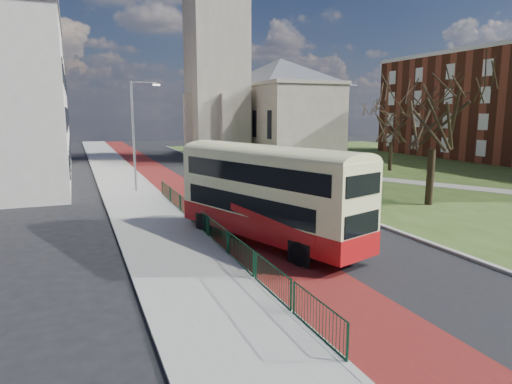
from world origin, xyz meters
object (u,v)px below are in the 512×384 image
streetlamp (135,130)px  bus (267,191)px  winter_tree_far (392,119)px  litter_bin (369,200)px  winter_tree_near (435,104)px

streetlamp → bus: streetlamp is taller
winter_tree_far → litter_bin: bearing=-131.7°
winter_tree_near → winter_tree_far: 17.54m
bus → winter_tree_far: (21.85, 19.30, 2.75)m
streetlamp → bus: size_ratio=0.76×
winter_tree_near → litter_bin: bearing=169.9°
streetlamp → litter_bin: streetlamp is taller
winter_tree_near → winter_tree_far: winter_tree_near is taller
bus → winter_tree_near: winter_tree_near is taller
litter_bin → winter_tree_far: bearing=48.3°
streetlamp → litter_bin: (12.69, -11.04, -4.07)m
streetlamp → winter_tree_near: (16.78, -11.77, 1.80)m
winter_tree_far → litter_bin: 19.87m
streetlamp → winter_tree_far: size_ratio=1.07×
winter_tree_far → streetlamp: bearing=-172.4°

